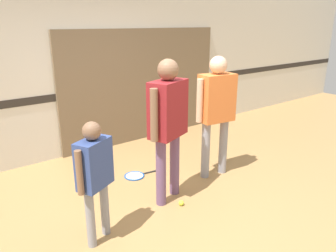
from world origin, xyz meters
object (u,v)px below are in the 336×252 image
at_px(person_instructor, 168,116).
at_px(racket_second_spare, 135,176).
at_px(person_student_right, 217,104).
at_px(tennis_ball_near_instructor, 181,203).
at_px(person_student_left, 95,170).
at_px(racket_spare_on_floor, 93,171).
at_px(tennis_ball_by_spare_racket, 88,166).

relative_size(person_instructor, racket_second_spare, 3.18).
height_order(person_student_right, tennis_ball_near_instructor, person_student_right).
relative_size(person_student_left, tennis_ball_near_instructor, 19.47).
distance_m(racket_spare_on_floor, tennis_ball_by_spare_racket, 0.15).
bearing_deg(racket_second_spare, tennis_ball_by_spare_racket, 131.02).
distance_m(person_student_right, racket_second_spare, 1.57).
height_order(racket_spare_on_floor, tennis_ball_by_spare_racket, tennis_ball_by_spare_racket).
bearing_deg(racket_spare_on_floor, tennis_ball_near_instructor, -120.54).
bearing_deg(tennis_ball_by_spare_racket, tennis_ball_near_instructor, -75.39).
bearing_deg(person_instructor, tennis_ball_by_spare_racket, 85.81).
bearing_deg(tennis_ball_near_instructor, person_student_right, 21.87).
distance_m(person_instructor, tennis_ball_by_spare_racket, 1.86).
distance_m(racket_spare_on_floor, racket_second_spare, 0.68).
height_order(person_instructor, tennis_ball_near_instructor, person_instructor).
bearing_deg(tennis_ball_by_spare_racket, racket_second_spare, -57.73).
relative_size(racket_second_spare, tennis_ball_by_spare_racket, 8.46).
bearing_deg(person_student_right, person_student_left, 18.36).
bearing_deg(person_student_left, racket_second_spare, 16.81).
distance_m(person_instructor, tennis_ball_near_instructor, 1.09).
bearing_deg(person_student_left, racket_spare_on_floor, 40.65).
xyz_separation_m(person_student_right, racket_spare_on_floor, (-1.38, 1.18, -1.07)).
xyz_separation_m(person_student_right, racket_second_spare, (-0.96, 0.65, -1.07)).
bearing_deg(racket_spare_on_floor, racket_second_spare, -97.53).
height_order(racket_second_spare, tennis_ball_by_spare_racket, tennis_ball_by_spare_racket).
bearing_deg(racket_spare_on_floor, person_instructor, -118.53).
xyz_separation_m(person_student_left, person_student_right, (2.04, 0.36, 0.28)).
distance_m(racket_spare_on_floor, tennis_ball_near_instructor, 1.62).
relative_size(person_student_left, racket_spare_on_floor, 2.60).
bearing_deg(tennis_ball_near_instructor, racket_spare_on_floor, 105.80).
xyz_separation_m(racket_spare_on_floor, tennis_ball_near_instructor, (0.44, -1.56, 0.02)).
xyz_separation_m(person_student_right, tennis_ball_by_spare_racket, (-1.39, 1.33, -1.04)).
bearing_deg(tennis_ball_by_spare_racket, person_student_right, -43.88).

